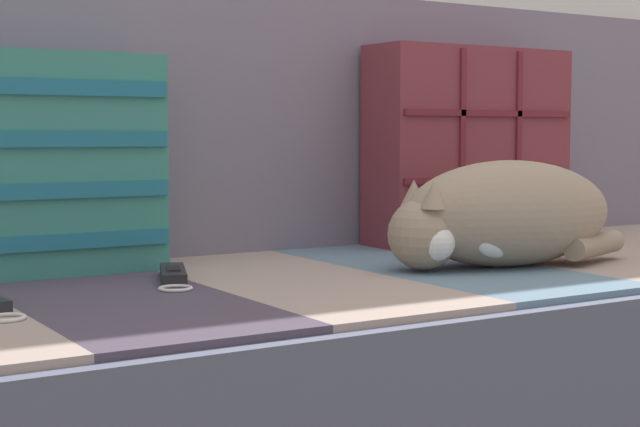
{
  "coord_description": "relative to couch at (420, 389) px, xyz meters",
  "views": [
    {
      "loc": [
        -1.02,
        -1.19,
        0.66
      ],
      "look_at": [
        -0.25,
        0.05,
        0.54
      ],
      "focal_mm": 55.0,
      "sensor_mm": 36.0,
      "label": 1
    }
  ],
  "objects": [
    {
      "name": "game_remote_far",
      "position": [
        -0.45,
        0.02,
        0.23
      ],
      "size": [
        0.11,
        0.19,
        0.02
      ],
      "color": "black",
      "rests_on": "couch"
    },
    {
      "name": "sleeping_cat",
      "position": [
        0.07,
        -0.11,
        0.3
      ],
      "size": [
        0.46,
        0.23,
        0.18
      ],
      "color": "gray",
      "rests_on": "couch"
    },
    {
      "name": "throw_pillow_quilted",
      "position": [
        0.27,
        0.2,
        0.42
      ],
      "size": [
        0.44,
        0.14,
        0.39
      ],
      "color": "brown",
      "rests_on": "couch"
    },
    {
      "name": "sofa_backrest",
      "position": [
        0.0,
        0.35,
        0.47
      ],
      "size": [
        2.07,
        0.14,
        0.49
      ],
      "color": "slate",
      "rests_on": "couch"
    },
    {
      "name": "throw_pillow_striped",
      "position": [
        -0.64,
        0.2,
        0.39
      ],
      "size": [
        0.47,
        0.14,
        0.35
      ],
      "color": "#337A70",
      "rests_on": "couch"
    },
    {
      "name": "couch",
      "position": [
        0.0,
        0.0,
        0.0
      ],
      "size": [
        2.11,
        0.84,
        0.44
      ],
      "color": "gray",
      "rests_on": "ground_plane"
    }
  ]
}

